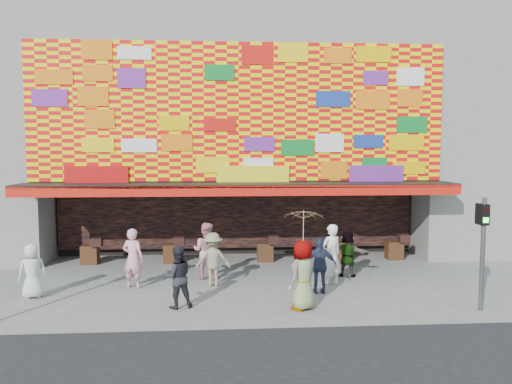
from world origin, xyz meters
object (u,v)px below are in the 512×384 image
Objects in this scene: ped_i at (206,251)px; parasol at (304,228)px; ped_d at (213,259)px; ped_h at (331,254)px; signal_right at (483,241)px; ped_e at (320,266)px; ped_c at (177,277)px; ped_a at (32,271)px; ped_f at (348,254)px; ped_g at (303,275)px; ped_b at (133,258)px.

parasol reaches higher than ped_i.
ped_d is 0.87× the size of ped_h.
ped_d is at bearing -25.83° from ped_h.
ped_e is at bearing 155.28° from signal_right.
ped_c is 0.88× the size of parasol.
ped_a is 0.94× the size of ped_d.
ped_c is 1.01× the size of ped_d.
ped_f is 0.82× the size of ped_g.
ped_e is 0.87× the size of parasol.
signal_right is at bearing 117.55° from ped_h.
ped_a is at bearing -30.69° from ped_c.
parasol is at bearing 37.75° from ped_h.
ped_c is at bearing 61.27° from ped_d.
ped_f is at bearing -153.10° from ped_h.
ped_d is (0.91, 2.11, -0.01)m from ped_c.
ped_e is 3.91m from ped_i.
ped_a is (-12.23, 1.93, -1.08)m from signal_right.
ped_d is at bearing 124.68° from ped_i.
ped_h reaches higher than ped_b.
ped_a is 8.85m from ped_h.
parasol reaches higher than ped_g.
parasol is (-4.68, 0.40, 0.32)m from signal_right.
ped_f is (9.58, 1.74, -0.02)m from ped_a.
signal_right is at bearing 152.67° from ped_d.
ped_c is 3.61m from parasol.
ped_b is 2.54m from ped_c.
signal_right is at bearing -177.92° from ped_b.
ped_e is 0.90× the size of ped_g.
ped_c is 1.01× the size of ped_e.
ped_h is (1.26, 2.33, 0.03)m from ped_g.
ped_h reaches higher than ped_d.
ped_a is 0.84× the size of ped_i.
ped_i is 4.45m from parasol.
ped_c is 4.21m from ped_e.
ped_g is at bearing 148.12° from ped_i.
ped_g is 2.65m from ped_h.
ped_a is 2.82m from ped_b.
ped_d is at bearing -87.83° from ped_g.
ped_d is at bearing 134.61° from parasol.
ped_b is at bearing 178.70° from ped_a.
ped_a is 5.21m from ped_d.
ped_h is at bearing -162.13° from ped_b.
ped_a is 1.02× the size of ped_f.
ped_f is at bearing -164.30° from ped_g.
parasol is at bearing 76.96° from ped_f.
ped_d and ped_e have the same top height.
ped_g is (-4.68, 0.40, -0.93)m from signal_right.
ped_g is (2.43, -2.46, 0.10)m from ped_d.
ped_e is at bearing 160.28° from ped_a.
ped_a is at bearing 35.95° from ped_b.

